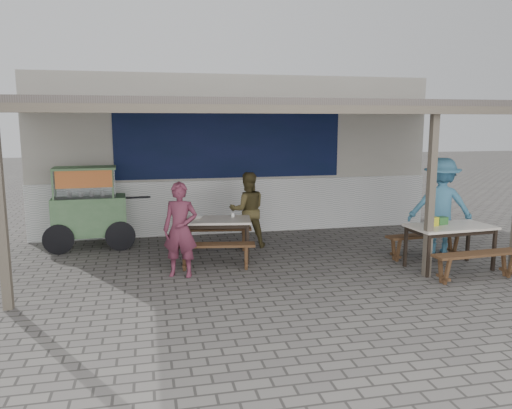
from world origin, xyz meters
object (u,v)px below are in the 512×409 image
(bench_left_street, at_px, (215,251))
(vendor_cart, at_px, (88,204))
(bench_right_street, at_px, (477,260))
(bench_right_wall, at_px, (425,240))
(condiment_jar, at_px, (233,215))
(table_left, at_px, (216,223))
(patron_wall_side, at_px, (248,210))
(tissue_box, at_px, (432,221))
(bench_left_wall, at_px, (217,234))
(condiment_bowl, at_px, (197,217))
(patron_right_table, at_px, (441,206))
(patron_street_side, at_px, (180,230))
(donation_box, at_px, (441,221))
(table_right, at_px, (450,230))

(bench_left_street, relative_size, vendor_cart, 0.68)
(bench_right_street, distance_m, bench_right_wall, 1.35)
(condiment_jar, bearing_deg, table_left, -156.97)
(patron_wall_side, bearing_deg, bench_right_street, 138.14)
(bench_right_wall, xyz_separation_m, tissue_box, (-0.26, -0.62, 0.49))
(bench_left_wall, xyz_separation_m, condiment_bowl, (-0.42, -0.45, 0.44))
(tissue_box, bearing_deg, bench_left_street, 168.38)
(bench_right_street, relative_size, patron_wall_side, 1.01)
(bench_right_wall, distance_m, patron_right_table, 0.83)
(bench_left_wall, xyz_separation_m, bench_right_wall, (3.64, -1.37, 0.01))
(patron_street_side, bearing_deg, donation_box, 11.97)
(bench_right_wall, bearing_deg, patron_street_side, 177.33)
(bench_right_wall, bearing_deg, tissue_box, -117.19)
(patron_right_table, bearing_deg, bench_left_street, 27.86)
(table_left, bearing_deg, donation_box, -10.16)
(patron_wall_side, relative_size, condiment_bowl, 7.10)
(condiment_jar, relative_size, condiment_bowl, 0.36)
(bench_left_street, relative_size, bench_left_wall, 1.00)
(bench_right_street, height_order, condiment_jar, condiment_jar)
(bench_right_street, relative_size, condiment_jar, 19.70)
(bench_left_street, bearing_deg, table_left, 90.00)
(bench_left_wall, height_order, patron_right_table, patron_right_table)
(bench_right_street, distance_m, patron_wall_side, 4.24)
(table_right, relative_size, bench_right_street, 0.96)
(donation_box, bearing_deg, bench_left_wall, 151.83)
(bench_left_wall, bearing_deg, bench_right_street, -26.78)
(bench_right_street, distance_m, tissue_box, 0.95)
(patron_street_side, bearing_deg, tissue_box, 10.80)
(bench_left_wall, relative_size, patron_right_table, 0.75)
(vendor_cart, distance_m, tissue_box, 6.42)
(bench_right_street, height_order, tissue_box, tissue_box)
(table_right, xyz_separation_m, patron_street_side, (-4.48, 0.57, 0.09))
(bench_right_street, bearing_deg, table_left, 147.46)
(table_right, bearing_deg, tissue_box, 165.71)
(vendor_cart, distance_m, patron_wall_side, 3.13)
(tissue_box, bearing_deg, patron_wall_side, 141.90)
(patron_wall_side, xyz_separation_m, patron_right_table, (3.50, -1.19, 0.15))
(bench_right_wall, height_order, patron_right_table, patron_right_table)
(bench_right_street, xyz_separation_m, condiment_jar, (-3.50, 2.23, 0.45))
(bench_right_wall, xyz_separation_m, patron_right_table, (0.50, 0.34, 0.57))
(bench_left_street, height_order, condiment_bowl, condiment_bowl)
(table_left, height_order, donation_box, donation_box)
(bench_left_street, xyz_separation_m, donation_box, (3.79, -0.67, 0.48))
(condiment_jar, bearing_deg, patron_street_side, -136.00)
(tissue_box, bearing_deg, bench_left_wall, 149.56)
(bench_right_wall, height_order, condiment_bowl, condiment_bowl)
(patron_right_table, xyz_separation_m, donation_box, (-0.55, -0.89, -0.09))
(bench_left_street, bearing_deg, condiment_jar, 69.63)
(donation_box, bearing_deg, tissue_box, -162.58)
(patron_right_table, height_order, condiment_bowl, patron_right_table)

